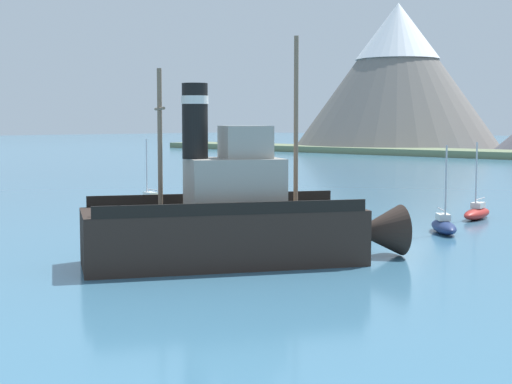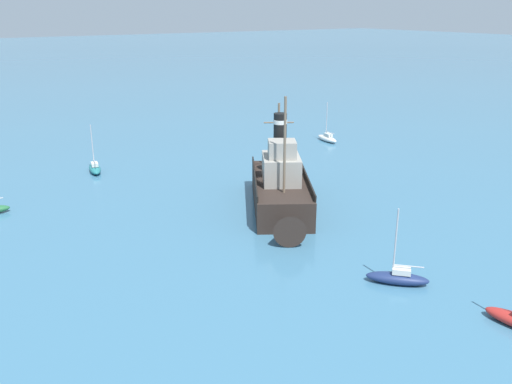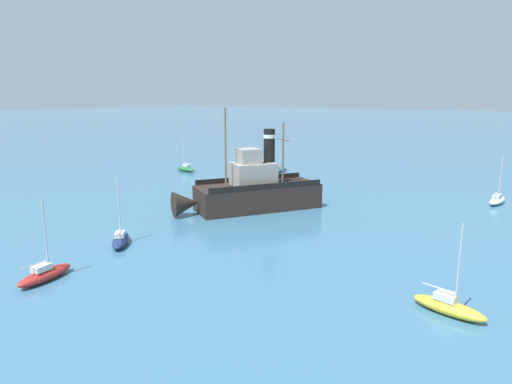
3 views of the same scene
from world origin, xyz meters
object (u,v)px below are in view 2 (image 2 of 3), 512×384
sailboat_white (327,138)px  sailboat_navy (398,277)px  sailboat_teal (95,168)px  old_tugboat (281,188)px

sailboat_white → sailboat_navy: bearing=55.9°
sailboat_white → sailboat_teal: 29.01m
sailboat_teal → old_tugboat: bearing=116.3°
sailboat_white → sailboat_teal: size_ratio=1.00×
old_tugboat → sailboat_white: size_ratio=2.87×
sailboat_teal → sailboat_navy: same height
sailboat_white → sailboat_navy: (20.94, 30.93, 0.00)m
sailboat_teal → sailboat_navy: size_ratio=1.00×
sailboat_teal → sailboat_white: bearing=174.2°
sailboat_teal → sailboat_navy: (-7.91, 33.88, 0.00)m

